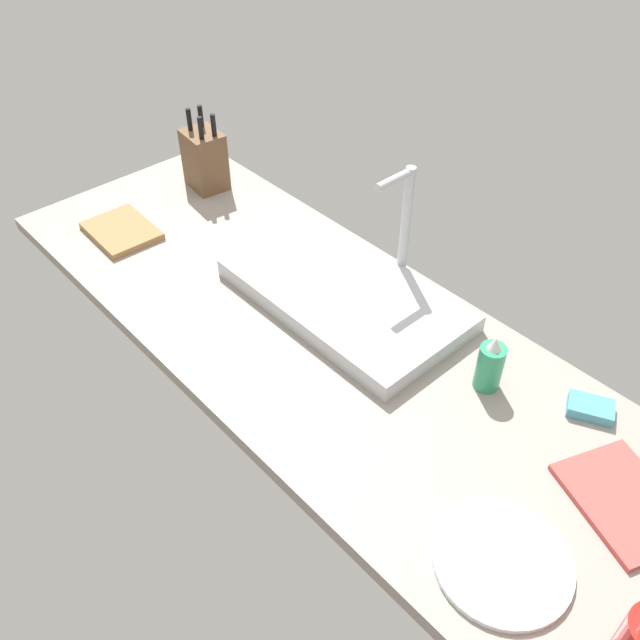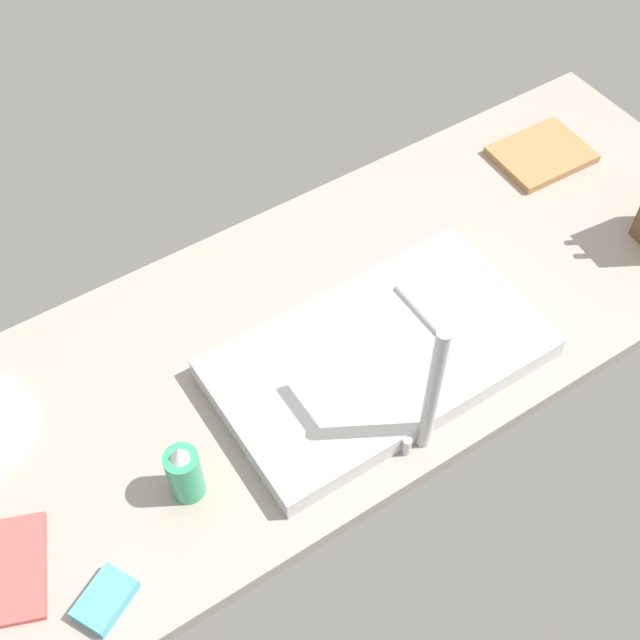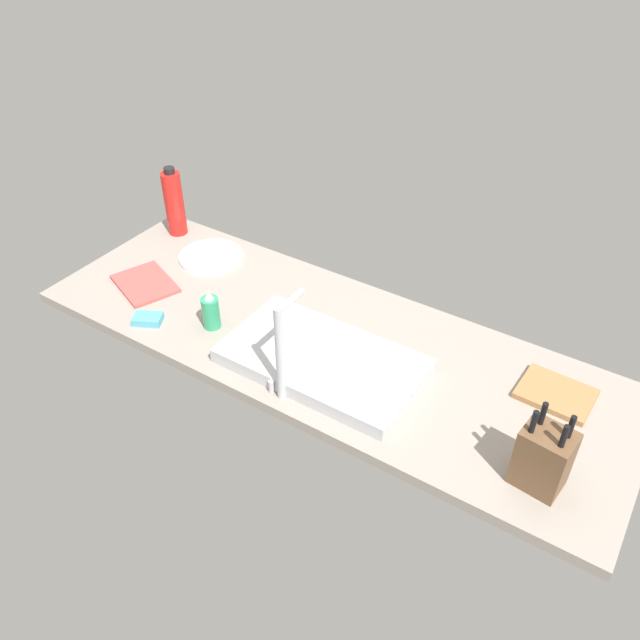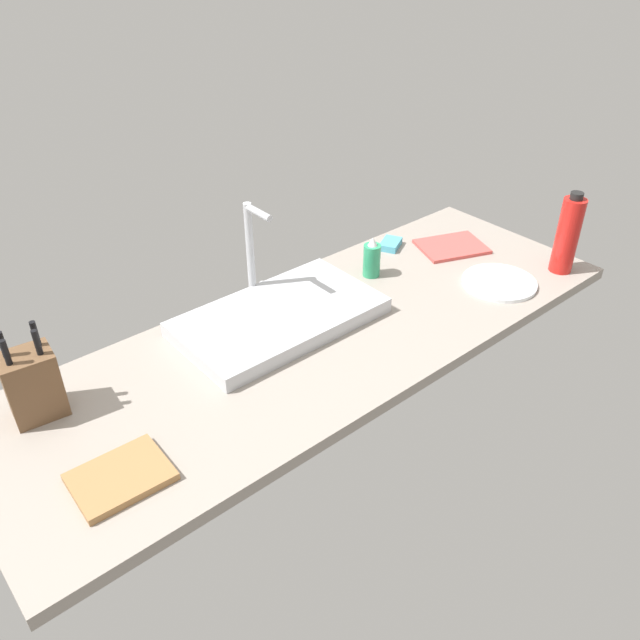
% 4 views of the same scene
% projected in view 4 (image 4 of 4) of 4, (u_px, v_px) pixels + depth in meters
% --- Properties ---
extents(countertop_slab, '(1.90, 0.66, 0.04)m').
position_uv_depth(countertop_slab, '(321.00, 337.00, 1.84)').
color(countertop_slab, gray).
rests_on(countertop_slab, ground).
extents(sink_basin, '(0.58, 0.33, 0.05)m').
position_uv_depth(sink_basin, '(279.00, 317.00, 1.86)').
color(sink_basin, '#B7BABF').
rests_on(sink_basin, countertop_slab).
extents(faucet, '(0.06, 0.12, 0.31)m').
position_uv_depth(faucet, '(252.00, 247.00, 1.89)').
color(faucet, '#B7BABF').
rests_on(faucet, countertop_slab).
extents(knife_block, '(0.13, 0.11, 0.24)m').
position_uv_depth(knife_block, '(32.00, 384.00, 1.50)').
color(knife_block, brown).
rests_on(knife_block, countertop_slab).
extents(cutting_board, '(0.21, 0.16, 0.02)m').
position_uv_depth(cutting_board, '(121.00, 477.00, 1.37)').
color(cutting_board, '#9E7042').
rests_on(cutting_board, countertop_slab).
extents(soap_bottle, '(0.06, 0.06, 0.14)m').
position_uv_depth(soap_bottle, '(372.00, 259.00, 2.07)').
color(soap_bottle, '#2D9966').
rests_on(soap_bottle, countertop_slab).
extents(water_bottle, '(0.07, 0.07, 0.27)m').
position_uv_depth(water_bottle, '(568.00, 235.00, 2.06)').
color(water_bottle, red).
rests_on(water_bottle, countertop_slab).
extents(dinner_plate, '(0.23, 0.23, 0.01)m').
position_uv_depth(dinner_plate, '(499.00, 283.00, 2.05)').
color(dinner_plate, white).
rests_on(dinner_plate, countertop_slab).
extents(dish_towel, '(0.27, 0.24, 0.01)m').
position_uv_depth(dish_towel, '(452.00, 247.00, 2.26)').
color(dish_towel, '#CC4C47').
rests_on(dish_towel, countertop_slab).
extents(dish_sponge, '(0.11, 0.09, 0.02)m').
position_uv_depth(dish_sponge, '(391.00, 244.00, 2.26)').
color(dish_sponge, '#4CA3BC').
rests_on(dish_sponge, countertop_slab).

